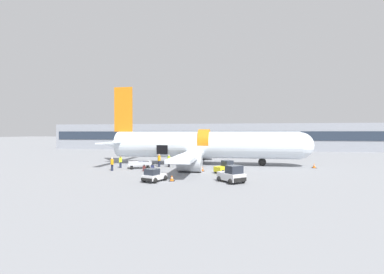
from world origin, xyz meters
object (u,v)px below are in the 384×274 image
(airplane, at_px, (202,145))
(baggage_cart_loading, at_px, (141,165))
(baggage_tug_mid, at_px, (154,176))
(baggage_tug_lead, at_px, (225,168))
(ground_crew_driver, at_px, (169,161))
(suitcase_on_tarmac_upright, at_px, (144,168))
(ground_crew_loader_a, at_px, (159,160))
(ground_crew_loader_b, at_px, (112,164))
(ground_crew_supervisor, at_px, (121,162))
(baggage_tug_rear, at_px, (232,175))
(suitcase_on_tarmac_spare, at_px, (152,168))

(airplane, bearing_deg, baggage_cart_loading, -144.66)
(baggage_tug_mid, bearing_deg, airplane, 78.05)
(baggage_tug_lead, bearing_deg, baggage_cart_loading, 169.17)
(ground_crew_driver, bearing_deg, suitcase_on_tarmac_upright, -115.50)
(ground_crew_driver, bearing_deg, baggage_tug_lead, -27.46)
(ground_crew_loader_a, distance_m, ground_crew_driver, 1.45)
(ground_crew_loader_b, distance_m, ground_crew_supervisor, 2.78)
(ground_crew_loader_a, xyz_separation_m, suitcase_on_tarmac_upright, (-0.67, -4.42, -0.62))
(ground_crew_driver, xyz_separation_m, suitcase_on_tarmac_upright, (-2.12, -4.46, -0.58))
(ground_crew_driver, distance_m, suitcase_on_tarmac_upright, 4.97)
(baggage_tug_rear, bearing_deg, suitcase_on_tarmac_upright, 153.56)
(airplane, relative_size, ground_crew_supervisor, 19.29)
(ground_crew_loader_b, xyz_separation_m, ground_crew_supervisor, (-0.13, 2.78, -0.02))
(suitcase_on_tarmac_upright, bearing_deg, baggage_tug_mid, -62.24)
(baggage_tug_mid, xyz_separation_m, suitcase_on_tarmac_spare, (-2.56, 7.31, -0.23))
(ground_crew_loader_a, distance_m, ground_crew_supervisor, 5.44)
(baggage_cart_loading, bearing_deg, ground_crew_supervisor, 178.39)
(baggage_tug_lead, distance_m, suitcase_on_tarmac_spare, 9.60)
(baggage_cart_loading, xyz_separation_m, suitcase_on_tarmac_upright, (1.38, -2.41, -0.17))
(suitcase_on_tarmac_spare, bearing_deg, baggage_tug_rear, -31.77)
(airplane, distance_m, baggage_tug_lead, 9.06)
(baggage_tug_mid, bearing_deg, suitcase_on_tarmac_upright, 117.76)
(ground_crew_driver, bearing_deg, ground_crew_loader_b, -143.51)
(ground_crew_loader_a, bearing_deg, baggage_tug_mid, -75.93)
(suitcase_on_tarmac_upright, bearing_deg, ground_crew_supervisor, 150.52)
(baggage_tug_rear, xyz_separation_m, ground_crew_driver, (-9.14, 10.06, 0.20))
(ground_crew_supervisor, bearing_deg, baggage_tug_mid, -48.89)
(ground_crew_driver, bearing_deg, baggage_tug_rear, -47.74)
(baggage_tug_rear, relative_size, suitcase_on_tarmac_upright, 3.79)
(baggage_cart_loading, bearing_deg, airplane, 35.34)
(baggage_cart_loading, height_order, ground_crew_driver, ground_crew_driver)
(ground_crew_loader_a, distance_m, suitcase_on_tarmac_upright, 4.51)
(baggage_cart_loading, relative_size, suitcase_on_tarmac_upright, 4.92)
(airplane, distance_m, baggage_tug_mid, 14.93)
(baggage_tug_lead, xyz_separation_m, ground_crew_loader_b, (-14.69, -0.44, 0.25))
(baggage_tug_rear, height_order, suitcase_on_tarmac_upright, baggage_tug_rear)
(airplane, bearing_deg, baggage_tug_rear, -70.46)
(ground_crew_loader_a, xyz_separation_m, ground_crew_driver, (1.45, 0.04, -0.04))
(ground_crew_loader_b, xyz_separation_m, suitcase_on_tarmac_upright, (4.28, 0.28, -0.55))
(baggage_tug_lead, distance_m, suitcase_on_tarmac_upright, 10.41)
(ground_crew_loader_a, bearing_deg, ground_crew_loader_b, -136.50)
(baggage_cart_loading, xyz_separation_m, ground_crew_loader_a, (2.05, 2.01, 0.45))
(suitcase_on_tarmac_upright, bearing_deg, suitcase_on_tarmac_spare, 45.61)
(baggage_tug_mid, relative_size, ground_crew_driver, 1.64)
(ground_crew_loader_b, bearing_deg, baggage_cart_loading, 42.82)
(ground_crew_loader_a, bearing_deg, baggage_tug_lead, -23.67)
(baggage_tug_mid, height_order, baggage_tug_rear, baggage_tug_rear)
(ground_crew_loader_b, distance_m, suitcase_on_tarmac_upright, 4.33)
(ground_crew_loader_a, bearing_deg, baggage_tug_rear, -43.42)
(ground_crew_supervisor, bearing_deg, baggage_cart_loading, -1.61)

